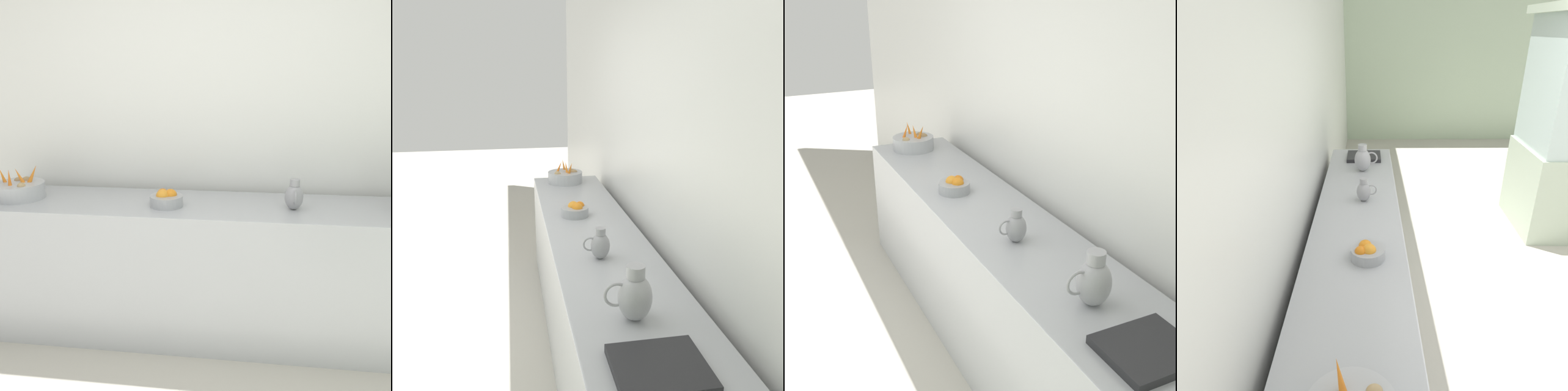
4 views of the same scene
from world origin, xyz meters
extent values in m
plane|color=#B7B2A5|center=(0.00, 0.00, 0.00)|extent=(16.38, 16.38, 0.00)
cube|color=white|center=(-1.95, 0.61, 1.50)|extent=(0.10, 9.34, 3.00)
cube|color=#B2C6A8|center=(2.10, 5.24, 1.50)|extent=(8.00, 0.10, 3.00)
cube|color=#ADAFB5|center=(-1.53, 0.11, 0.45)|extent=(0.61, 3.25, 0.90)
cone|color=orange|center=(-1.55, -1.22, 1.04)|extent=(0.07, 0.10, 0.14)
cylinder|color=#9EA0A5|center=(-1.46, -0.32, 0.93)|extent=(0.20, 0.20, 0.07)
sphere|color=orange|center=(-1.45, -0.34, 0.96)|extent=(0.08, 0.08, 0.08)
sphere|color=orange|center=(-1.50, -0.35, 0.96)|extent=(0.07, 0.07, 0.07)
sphere|color=orange|center=(-1.47, -0.29, 0.96)|extent=(0.08, 0.08, 0.08)
ellipsoid|color=#A3A3A8|center=(-1.51, 1.09, 1.00)|extent=(0.15, 0.15, 0.21)
cylinder|color=#A3A3A8|center=(-1.51, 1.09, 1.12)|extent=(0.08, 0.08, 0.06)
torus|color=#A3A3A8|center=(-1.43, 1.09, 1.02)|extent=(0.11, 0.01, 0.11)
ellipsoid|color=#939399|center=(-1.49, 0.45, 0.97)|extent=(0.11, 0.11, 0.15)
cylinder|color=#939399|center=(-1.49, 0.45, 1.06)|extent=(0.06, 0.06, 0.04)
torus|color=#939399|center=(-1.43, 0.45, 0.99)|extent=(0.08, 0.01, 0.08)
cube|color=#232326|center=(-1.50, 1.44, 0.91)|extent=(0.34, 0.30, 0.04)
camera|label=1|loc=(1.01, 0.18, 1.68)|focal=39.48mm
camera|label=2|loc=(-1.02, 2.71, 1.95)|focal=40.40mm
camera|label=3|loc=(-0.27, 2.62, 2.20)|focal=48.87mm
camera|label=4|loc=(-1.45, -2.05, 2.11)|focal=32.90mm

